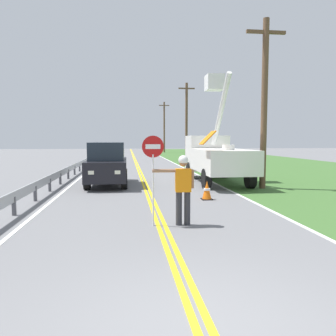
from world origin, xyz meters
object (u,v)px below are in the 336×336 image
(utility_pole_mid, at_px, (186,120))
(utility_pole_far, at_px, (164,126))
(traffic_cone_lead, at_px, (207,191))
(utility_bucket_truck, at_px, (215,155))
(oncoming_suv_nearest, at_px, (107,164))
(flagger_worker, at_px, (183,185))
(stop_sign_paddle, at_px, (153,160))
(utility_pole_near, at_px, (264,101))

(utility_pole_mid, distance_m, utility_pole_far, 21.81)
(utility_pole_far, height_order, traffic_cone_lead, utility_pole_far)
(utility_bucket_truck, height_order, oncoming_suv_nearest, utility_bucket_truck)
(flagger_worker, distance_m, traffic_cone_lead, 3.91)
(oncoming_suv_nearest, bearing_deg, utility_pole_mid, 69.31)
(utility_pole_mid, relative_size, utility_pole_far, 0.96)
(stop_sign_paddle, height_order, utility_pole_mid, utility_pole_mid)
(utility_pole_mid, xyz_separation_m, traffic_cone_lead, (-3.64, -24.42, -4.07))
(flagger_worker, bearing_deg, oncoming_suv_nearest, 106.62)
(utility_pole_near, xyz_separation_m, utility_pole_mid, (0.41, 21.90, 0.44))
(utility_pole_far, bearing_deg, stop_sign_paddle, -96.77)
(flagger_worker, bearing_deg, utility_bucket_truck, 69.77)
(flagger_worker, relative_size, traffic_cone_lead, 2.61)
(stop_sign_paddle, bearing_deg, utility_pole_mid, 78.02)
(oncoming_suv_nearest, height_order, utility_pole_near, utility_pole_near)
(flagger_worker, bearing_deg, utility_pole_far, 84.11)
(flagger_worker, xyz_separation_m, utility_bucket_truck, (3.20, 8.69, 0.37))
(flagger_worker, height_order, oncoming_suv_nearest, oncoming_suv_nearest)
(traffic_cone_lead, bearing_deg, utility_pole_mid, 81.52)
(utility_bucket_truck, xyz_separation_m, utility_pole_mid, (1.95, 19.26, 2.99))
(utility_pole_near, bearing_deg, flagger_worker, -128.11)
(utility_pole_mid, height_order, utility_pole_far, utility_pole_far)
(stop_sign_paddle, distance_m, utility_pole_near, 8.47)
(utility_bucket_truck, relative_size, utility_pole_far, 0.77)
(stop_sign_paddle, bearing_deg, flagger_worker, -2.49)
(stop_sign_paddle, bearing_deg, traffic_cone_lead, 56.88)
(oncoming_suv_nearest, bearing_deg, utility_bucket_truck, 7.17)
(oncoming_suv_nearest, distance_m, utility_pole_mid, 21.60)
(utility_pole_far, distance_m, traffic_cone_lead, 46.56)
(utility_pole_far, xyz_separation_m, traffic_cone_lead, (-3.62, -46.23, -4.26))
(oncoming_suv_nearest, bearing_deg, utility_pole_far, 79.79)
(flagger_worker, distance_m, utility_pole_mid, 28.62)
(stop_sign_paddle, relative_size, utility_pole_mid, 0.28)
(utility_pole_near, bearing_deg, traffic_cone_lead, -142.09)
(utility_pole_near, distance_m, utility_pole_far, 43.72)
(utility_pole_mid, bearing_deg, flagger_worker, -100.45)
(utility_pole_near, bearing_deg, utility_pole_far, 89.49)
(oncoming_suv_nearest, bearing_deg, flagger_worker, -73.38)
(traffic_cone_lead, bearing_deg, oncoming_suv_nearest, 131.23)
(utility_pole_near, bearing_deg, oncoming_suv_nearest, 164.82)
(utility_pole_near, height_order, utility_pole_far, utility_pole_far)
(flagger_worker, xyz_separation_m, stop_sign_paddle, (-0.77, 0.03, 0.66))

